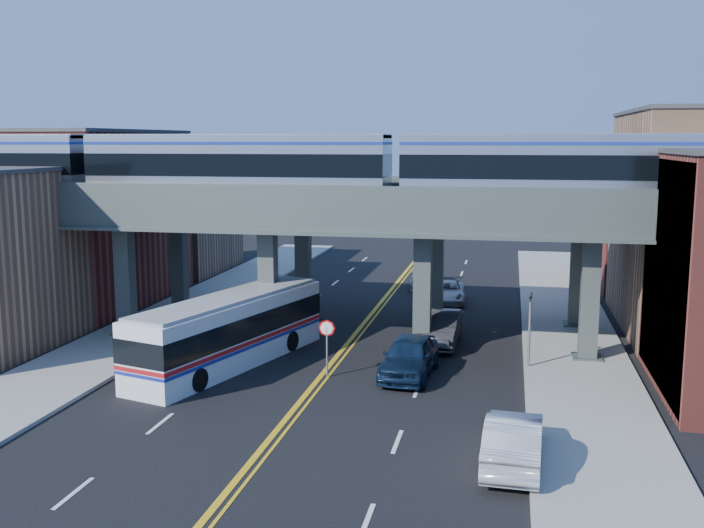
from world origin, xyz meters
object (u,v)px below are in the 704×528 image
at_px(transit_bus, 230,331).
at_px(car_lane_b, 441,328).
at_px(car_lane_c, 447,292).
at_px(traffic_signal, 530,321).
at_px(car_lane_d, 427,276).
at_px(stop_sign, 327,339).
at_px(car_lane_a, 409,356).
at_px(car_parked_curb, 513,440).
at_px(transit_train, 238,165).

height_order(transit_bus, car_lane_b, transit_bus).
bearing_deg(car_lane_c, traffic_signal, -75.06).
relative_size(car_lane_b, car_lane_c, 1.07).
bearing_deg(car_lane_d, traffic_signal, -75.89).
bearing_deg(car_lane_d, transit_bus, -113.10).
xyz_separation_m(stop_sign, car_lane_b, (4.50, 6.66, -0.89)).
relative_size(car_lane_c, car_lane_d, 0.89).
height_order(stop_sign, car_lane_d, stop_sign).
distance_m(transit_bus, car_lane_c, 18.77).
height_order(car_lane_a, car_parked_curb, car_lane_a).
relative_size(transit_train, stop_sign, 18.16).
relative_size(car_lane_b, car_parked_curb, 1.02).
xyz_separation_m(transit_train, stop_sign, (5.79, -5.00, -7.53)).
bearing_deg(car_lane_d, stop_sign, -100.33).
xyz_separation_m(stop_sign, car_parked_curb, (8.20, -8.21, -0.90)).
height_order(car_lane_b, car_parked_curb, car_lane_b).
height_order(car_lane_a, car_lane_c, car_lane_a).
xyz_separation_m(car_lane_c, car_parked_curb, (4.28, -25.71, 0.17)).
height_order(transit_bus, car_parked_curb, transit_bus).
distance_m(transit_train, transit_bus, 8.69).
relative_size(stop_sign, car_lane_a, 0.49).
distance_m(traffic_signal, car_parked_curb, 11.32).
height_order(car_lane_b, car_lane_c, car_lane_b).
bearing_deg(car_parked_curb, car_lane_d, -76.05).
bearing_deg(car_parked_curb, transit_train, -40.67).
distance_m(car_lane_c, car_parked_curb, 26.06).
bearing_deg(stop_sign, car_parked_curb, -45.02).
relative_size(transit_bus, car_parked_curb, 2.41).
bearing_deg(transit_train, car_parked_curb, -43.35).
distance_m(transit_train, traffic_signal, 16.39).
height_order(transit_train, car_lane_b, transit_train).
relative_size(stop_sign, transit_bus, 0.21).
distance_m(transit_train, car_lane_b, 13.40).
xyz_separation_m(stop_sign, car_lane_c, (3.92, 17.50, -1.07)).
distance_m(transit_train, car_lane_d, 21.06).
relative_size(transit_bus, car_lane_a, 2.34).
relative_size(traffic_signal, car_lane_b, 0.77).
bearing_deg(car_lane_c, car_lane_b, -90.96).
relative_size(car_lane_a, car_lane_b, 1.01).
distance_m(traffic_signal, car_lane_a, 5.88).
bearing_deg(traffic_signal, car_lane_b, 140.28).
height_order(car_lane_c, car_parked_curb, car_parked_curb).
bearing_deg(transit_bus, car_lane_b, -42.58).
bearing_deg(car_lane_b, car_lane_a, -97.21).
height_order(stop_sign, car_lane_b, stop_sign).
bearing_deg(transit_bus, stop_sign, -84.82).
xyz_separation_m(transit_train, car_lane_d, (7.85, 17.61, -8.48)).
bearing_deg(car_lane_c, transit_train, -131.85).
bearing_deg(car_lane_b, car_parked_curb, -74.38).
xyz_separation_m(car_lane_a, car_lane_c, (0.32, 16.64, -0.22)).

